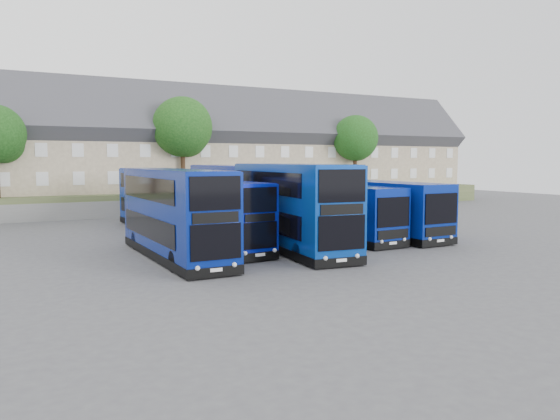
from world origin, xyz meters
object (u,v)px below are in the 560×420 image
Objects in this scene: coach_east_a at (328,211)px; tree_east at (356,140)px; tree_mid at (184,129)px; tree_far at (362,140)px; dd_front_mid at (217,216)px; dd_front_left at (175,215)px.

tree_east reaches higher than coach_east_a.
tree_mid reaches higher than tree_far.
tree_mid is at bearing 72.48° from dd_front_mid.
tree_mid is 1.12× the size of tree_east.
coach_east_a is 21.76m from tree_mid.
coach_east_a is (8.47, 1.38, -0.20)m from dd_front_mid.
dd_front_left reaches higher than coach_east_a.
dd_front_mid is 42.72m from tree_far.
dd_front_left is 1.16× the size of dd_front_mid.
dd_front_mid is at bearing -139.72° from tree_east.
tree_mid is at bearing 70.52° from dd_front_left.
tree_far is at bearing 38.36° from dd_front_mid.
tree_far is (22.85, 27.08, 6.01)m from coach_east_a.
tree_east is at bearing -1.43° from tree_mid.
dd_front_left is 25.68m from tree_mid.
dd_front_mid is 33.64m from tree_east.
dd_front_left is 36.90m from tree_east.
coach_east_a is (11.47, 3.01, -0.54)m from dd_front_left.
tree_far reaches higher than coach_east_a.
tree_far reaches higher than tree_east.
dd_front_left is at bearing -140.81° from tree_east.
dd_front_mid is 1.22× the size of tree_east.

